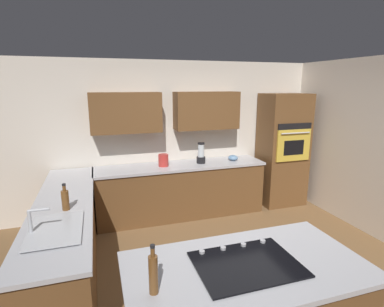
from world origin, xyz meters
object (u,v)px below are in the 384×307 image
Objects in this scene: sink_unit at (55,229)px; kettle at (163,160)px; mixing_bowl at (233,158)px; oil_bottle at (153,273)px; wall_oven at (283,150)px; blender at (201,154)px; cooktop at (246,264)px; dish_soap_bottle at (65,199)px.

sink_unit is 2.37m from kettle.
mixing_bowl is 3.59m from oil_bottle.
mixing_bowl is (1.00, -0.00, -0.08)m from wall_oven.
sink_unit is 1.99× the size of blender.
mixing_bowl reaches higher than cooktop.
kettle is (0.65, 0.00, -0.05)m from blender.
blender is at bearing -114.61° from oil_bottle.
wall_oven is 4.22m from oil_bottle.
dish_soap_bottle is (1.37, 1.41, 0.02)m from kettle.
kettle is at bearing -127.05° from sink_unit.
blender is 2.46m from dish_soap_bottle.
wall_oven is 5.83× the size of blender.
blender is at bearing -102.85° from cooktop.
cooktop is 2.02m from dish_soap_bottle.
kettle is at bearing 0.00° from blender.
wall_oven is 4.14m from sink_unit.
blender reaches higher than cooktop.
blender reaches higher than dish_soap_bottle.
blender is 0.65m from kettle.
mixing_bowl is (-1.26, -2.90, 0.04)m from cooktop.
blender is (-2.08, -1.89, 0.13)m from sink_unit.
wall_oven reaches higher than blender.
wall_oven reaches higher than oil_bottle.
dish_soap_bottle is (2.02, 1.41, -0.03)m from blender.
sink_unit reaches higher than cooktop.
mixing_bowl is 2.98m from dish_soap_bottle.
wall_oven is at bearing -158.76° from dish_soap_bottle.
blender is (1.60, -0.00, 0.02)m from wall_oven.
kettle is 3.08m from oil_bottle.
oil_bottle reaches higher than mixing_bowl.
dish_soap_bottle is at bearing 28.32° from mixing_bowl.
wall_oven is at bearing 179.74° from mixing_bowl.
cooktop is at bearing 132.50° from dish_soap_bottle.
dish_soap_bottle is (1.36, -1.48, 0.11)m from cooktop.
dish_soap_bottle reaches higher than mixing_bowl.
kettle is at bearing -90.21° from cooktop.
blender is 2.04× the size of mixing_bowl.
dish_soap_bottle is at bearing 45.86° from kettle.
sink_unit is 3.28m from mixing_bowl.
oil_bottle is at bearing 56.64° from mixing_bowl.
wall_oven reaches higher than kettle.
cooktop is 2.24× the size of oil_bottle.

